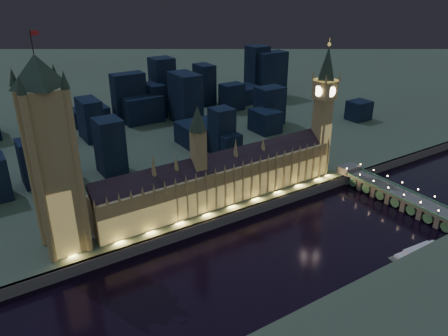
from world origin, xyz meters
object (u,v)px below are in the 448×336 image
palace_of_westminster (221,178)px  river_boat (418,251)px  elizabeth_tower (324,101)px  westminster_bridge (394,195)px  victoria_tower (51,150)px

palace_of_westminster → river_boat: bearing=-57.1°
elizabeth_tower → river_boat: bearing=-101.2°
palace_of_westminster → river_boat: palace_of_westminster is taller
palace_of_westminster → westminster_bridge: 140.12m
elizabeth_tower → river_boat: (-23.66, -119.93, -70.04)m
elizabeth_tower → river_boat: 140.88m
palace_of_westminster → victoria_tower: bearing=179.9°
victoria_tower → westminster_bridge: bearing=-15.3°
westminster_bridge → river_boat: size_ratio=2.52×
palace_of_westminster → elizabeth_tower: size_ratio=1.77×
westminster_bridge → river_boat: westminster_bridge is taller
westminster_bridge → elizabeth_tower: bearing=108.0°
elizabeth_tower → westminster_bridge: bearing=-72.0°
elizabeth_tower → westminster_bridge: size_ratio=1.01×
victoria_tower → elizabeth_tower: size_ratio=1.17×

